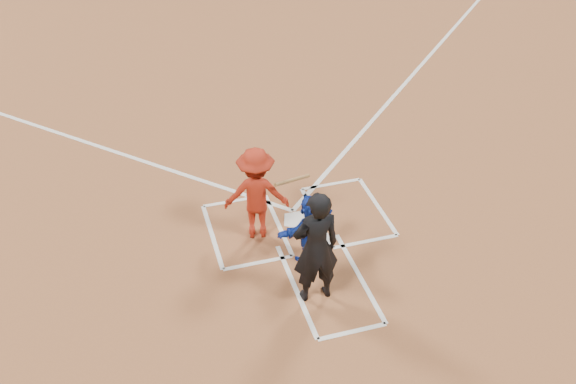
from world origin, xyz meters
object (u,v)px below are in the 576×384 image
object	(u,v)px
catcher	(310,228)
umpire	(316,248)
batter_at_plate	(256,194)
home_plate	(297,220)

from	to	relation	value
catcher	umpire	size ratio (longest dim) A/B	0.63
batter_at_plate	umpire	bearing A→B (deg)	-74.76
umpire	batter_at_plate	bearing A→B (deg)	-76.12
home_plate	umpire	xyz separation A→B (m)	(-0.31, -1.91, 1.00)
catcher	batter_at_plate	distance (m)	1.13
umpire	batter_at_plate	size ratio (longest dim) A/B	1.15
home_plate	catcher	xyz separation A→B (m)	(-0.10, -1.01, 0.62)
home_plate	umpire	distance (m)	2.18
catcher	batter_at_plate	bearing A→B (deg)	-74.65
umpire	batter_at_plate	xyz separation A→B (m)	(-0.48, 1.77, -0.13)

